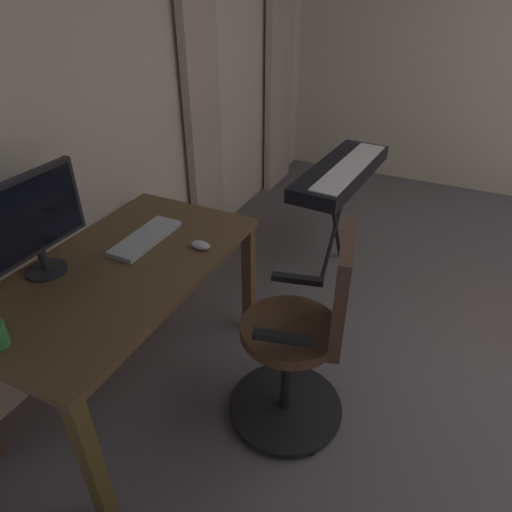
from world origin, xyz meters
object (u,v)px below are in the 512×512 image
computer_keyboard (146,238)px  computer_mouse (201,245)px  desk (122,283)px  office_chair (303,342)px  computer_monitor (31,220)px  piano_keyboard (341,174)px

computer_keyboard → computer_mouse: bearing=99.7°
desk → computer_keyboard: computer_keyboard is taller
desk → computer_keyboard: 0.26m
computer_mouse → office_chair: bearing=79.1°
office_chair → computer_monitor: 1.26m
computer_keyboard → computer_mouse: (-0.05, 0.29, 0.01)m
office_chair → piano_keyboard: size_ratio=0.98×
office_chair → computer_keyboard: (-0.06, -0.86, 0.29)m
office_chair → computer_mouse: size_ratio=10.31×
computer_monitor → computer_mouse: size_ratio=5.19×
computer_monitor → desk: bearing=123.5°
computer_keyboard → computer_mouse: 0.29m
desk → piano_keyboard: size_ratio=1.29×
office_chair → piano_keyboard: (-1.33, -0.24, 0.26)m
desk → computer_mouse: computer_mouse is taller
computer_mouse → piano_keyboard: 1.26m
desk → computer_mouse: (-0.29, 0.26, 0.11)m
piano_keyboard → desk: bearing=-17.3°
desk → computer_mouse: 0.40m
office_chair → computer_monitor: computer_monitor is taller
computer_monitor → computer_keyboard: 0.53m
desk → computer_monitor: (0.17, -0.26, 0.35)m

